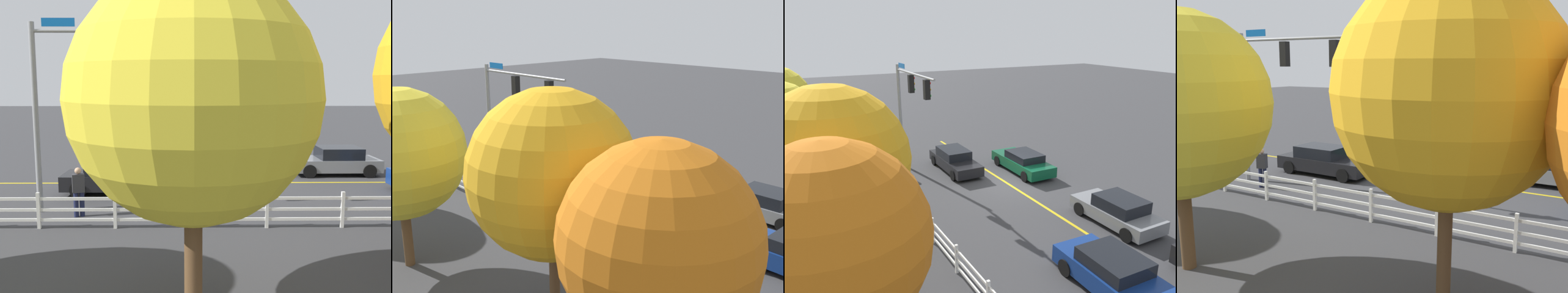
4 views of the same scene
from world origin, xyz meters
The scene contains 9 objects.
ground_plane centered at (0.00, 0.00, 0.00)m, with size 120.00×120.00×0.00m, color #38383A.
lane_center_stripe centered at (-4.00, 0.00, 0.00)m, with size 28.00×0.16×0.01m, color gold.
signal_assembly centered at (4.00, 4.35, 4.62)m, with size 6.13×0.38×6.62m.
car_1 centered at (3.46, 1.74, 0.66)m, with size 4.66×1.85×1.36m.
car_2 centered at (1.27, -1.90, 0.63)m, with size 4.71×1.93×1.28m.
car_4 centered at (-6.52, -1.81, 0.66)m, with size 4.20×1.94×1.35m.
pedestrian centered at (4.33, 4.96, 0.93)m, with size 0.46×0.37×1.69m.
white_rail_fence centered at (-3.00, 6.20, 0.60)m, with size 26.10×0.10×1.15m.
tree_0 centered at (0.51, 11.50, 4.24)m, with size 4.65×4.65×6.58m.
Camera 1 is at (0.56, 19.66, 4.59)m, focal length 41.14 mm.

